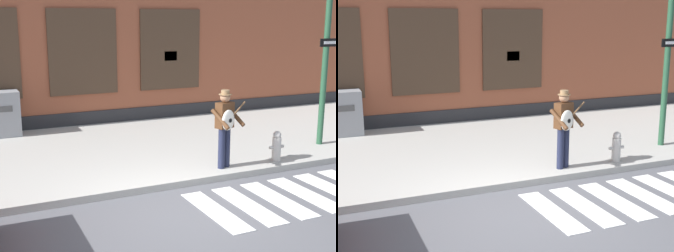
# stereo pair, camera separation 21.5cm
# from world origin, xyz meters

# --- Properties ---
(ground_plane) EXTENTS (160.00, 160.00, 0.00)m
(ground_plane) POSITION_xyz_m (0.00, 0.00, 0.00)
(ground_plane) COLOR #56565B
(sidewalk) EXTENTS (28.00, 5.87, 0.14)m
(sidewalk) POSITION_xyz_m (0.00, 4.12, 0.07)
(sidewalk) COLOR #ADAAA3
(sidewalk) RESTS_ON ground
(building_backdrop) EXTENTS (28.00, 4.06, 7.32)m
(building_backdrop) POSITION_xyz_m (-0.00, 9.05, 3.65)
(building_backdrop) COLOR brown
(building_backdrop) RESTS_ON ground
(crosswalk) EXTENTS (5.78, 1.90, 0.01)m
(crosswalk) POSITION_xyz_m (3.12, -0.12, 0.01)
(crosswalk) COLOR silver
(crosswalk) RESTS_ON ground
(busker) EXTENTS (0.78, 0.65, 1.70)m
(busker) POSITION_xyz_m (1.65, 1.59, 1.12)
(busker) COLOR #1E233D
(busker) RESTS_ON sidewalk
(utility_box) EXTENTS (1.07, 0.69, 1.24)m
(utility_box) POSITION_xyz_m (-2.51, 6.60, 0.76)
(utility_box) COLOR gray
(utility_box) RESTS_ON sidewalk
(fire_hydrant) EXTENTS (0.38, 0.20, 0.70)m
(fire_hydrant) POSITION_xyz_m (2.98, 1.53, 0.49)
(fire_hydrant) COLOR #B2ADA8
(fire_hydrant) RESTS_ON sidewalk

